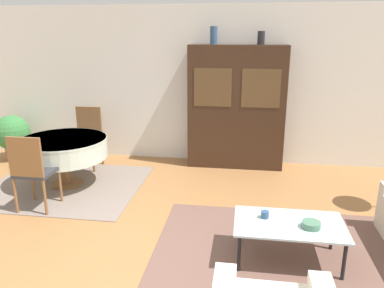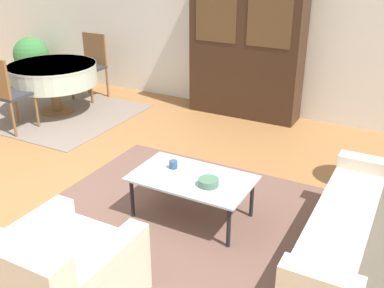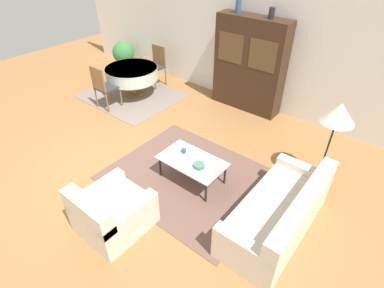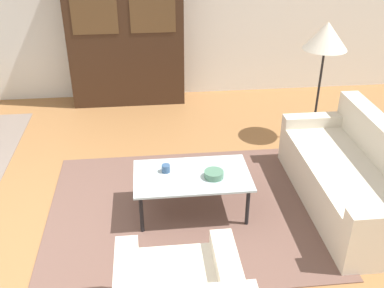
{
  "view_description": "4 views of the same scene",
  "coord_description": "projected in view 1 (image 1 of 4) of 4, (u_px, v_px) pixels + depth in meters",
  "views": [
    {
      "loc": [
        0.82,
        -2.88,
        2.25
      ],
      "look_at": [
        0.2,
        1.4,
        0.95
      ],
      "focal_mm": 35.0,
      "sensor_mm": 36.0,
      "label": 1
    },
    {
      "loc": [
        2.99,
        -2.57,
        2.36
      ],
      "look_at": [
        1.3,
        0.57,
        0.75
      ],
      "focal_mm": 42.0,
      "sensor_mm": 36.0,
      "label": 2
    },
    {
      "loc": [
        3.68,
        -2.38,
        3.51
      ],
      "look_at": [
        1.3,
        0.57,
        0.75
      ],
      "focal_mm": 28.0,
      "sensor_mm": 36.0,
      "label": 3
    },
    {
      "loc": [
        0.92,
        -2.95,
        2.71
      ],
      "look_at": [
        1.3,
        0.57,
        0.75
      ],
      "focal_mm": 42.0,
      "sensor_mm": 36.0,
      "label": 4
    }
  ],
  "objects": [
    {
      "name": "ground_plane",
      "position": [
        149.0,
        283.0,
        3.49
      ],
      "size": [
        14.0,
        14.0,
        0.0
      ],
      "primitive_type": "plane",
      "color": "#9E6B3D"
    },
    {
      "name": "wall_back",
      "position": [
        199.0,
        85.0,
        6.54
      ],
      "size": [
        10.0,
        0.06,
        2.7
      ],
      "color": "white",
      "rests_on": "ground_plane"
    },
    {
      "name": "area_rug",
      "position": [
        280.0,
        258.0,
        3.87
      ],
      "size": [
        2.65,
        2.18,
        0.01
      ],
      "color": "brown",
      "rests_on": "ground_plane"
    },
    {
      "name": "dining_rug",
      "position": [
        65.0,
        186.0,
        5.68
      ],
      "size": [
        2.27,
        1.96,
        0.01
      ],
      "color": "gray",
      "rests_on": "ground_plane"
    },
    {
      "name": "coffee_table",
      "position": [
        289.0,
        226.0,
        3.74
      ],
      "size": [
        1.09,
        0.64,
        0.41
      ],
      "color": "black",
      "rests_on": "area_rug"
    },
    {
      "name": "display_cabinet",
      "position": [
        236.0,
        107.0,
        6.29
      ],
      "size": [
        1.6,
        0.43,
        2.05
      ],
      "color": "#382316",
      "rests_on": "ground_plane"
    },
    {
      "name": "dining_table",
      "position": [
        64.0,
        148.0,
        5.57
      ],
      "size": [
        1.28,
        1.28,
        0.73
      ],
      "color": "brown",
      "rests_on": "dining_rug"
    },
    {
      "name": "dining_chair_near",
      "position": [
        32.0,
        168.0,
        4.75
      ],
      "size": [
        0.44,
        0.44,
        1.02
      ],
      "color": "brown",
      "rests_on": "dining_rug"
    },
    {
      "name": "dining_chair_far",
      "position": [
        87.0,
        133.0,
        6.38
      ],
      "size": [
        0.44,
        0.44,
        1.02
      ],
      "rotation": [
        0.0,
        0.0,
        3.14
      ],
      "color": "brown",
      "rests_on": "dining_rug"
    },
    {
      "name": "cup",
      "position": [
        265.0,
        215.0,
        3.82
      ],
      "size": [
        0.08,
        0.08,
        0.07
      ],
      "color": "#33517A",
      "rests_on": "coffee_table"
    },
    {
      "name": "bowl",
      "position": [
        311.0,
        225.0,
        3.63
      ],
      "size": [
        0.18,
        0.18,
        0.06
      ],
      "color": "#4C7A60",
      "rests_on": "coffee_table"
    },
    {
      "name": "vase_tall",
      "position": [
        214.0,
        35.0,
        6.01
      ],
      "size": [
        0.12,
        0.12,
        0.28
      ],
      "color": "#33517A",
      "rests_on": "display_cabinet"
    },
    {
      "name": "vase_short",
      "position": [
        261.0,
        38.0,
        5.92
      ],
      "size": [
        0.11,
        0.11,
        0.21
      ],
      "color": "#232328",
      "rests_on": "display_cabinet"
    },
    {
      "name": "potted_plant",
      "position": [
        12.0,
        134.0,
        6.75
      ],
      "size": [
        0.62,
        0.62,
        0.82
      ],
      "color": "#93664C",
      "rests_on": "ground_plane"
    }
  ]
}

